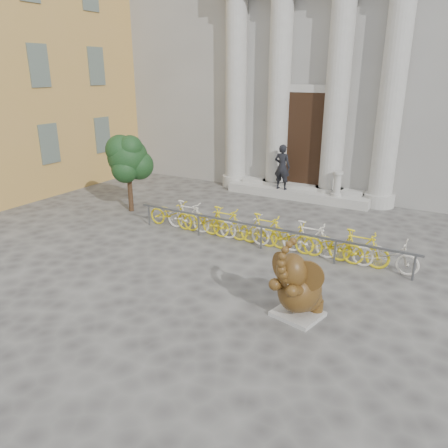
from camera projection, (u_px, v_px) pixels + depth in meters
The scene contains 9 objects.
ground at pixel (159, 289), 10.61m from camera, with size 80.00×80.00×0.00m, color #474442.
classical_building at pixel (346, 49), 20.85m from camera, with size 22.00×10.70×12.00m.
entrance_steps at pixel (298, 193), 18.25m from camera, with size 6.00×1.20×0.36m, color #A8A59E.
ochre_building at pixel (5, 48), 19.64m from camera, with size 8.00×14.00×12.00m, color #BC8E48.
elephant_statue at pixel (298, 288), 9.19m from camera, with size 1.24×1.49×1.90m.
bike_rack at pixel (265, 230), 13.05m from camera, with size 8.84×0.53×1.00m.
tree at pixel (128, 159), 15.85m from camera, with size 1.65×1.51×2.87m.
pedestrian at pixel (282, 167), 17.88m from camera, with size 0.68×0.44×1.85m, color black.
balustrade_post at pixel (337, 185), 17.00m from camera, with size 0.40×0.40×0.98m.
Camera 1 is at (6.10, -7.44, 5.00)m, focal length 35.00 mm.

